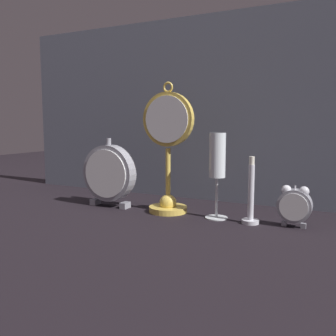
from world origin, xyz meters
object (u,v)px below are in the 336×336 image
Objects in this scene: alarm_clock_twin_bell at (294,204)px; brass_candlestick at (251,201)px; mantel_clock_silver at (109,174)px; champagne_flute at (217,162)px; pocket_watch_on_stand at (168,155)px.

alarm_clock_twin_bell is 0.10m from brass_candlestick.
mantel_clock_silver is 0.91× the size of champagne_flute.
alarm_clock_twin_bell is at bearing 8.33° from brass_candlestick.
pocket_watch_on_stand is 0.15m from champagne_flute.
mantel_clock_silver is at bearing -179.47° from brass_candlestick.
mantel_clock_silver reaches higher than alarm_clock_twin_bell.
mantel_clock_silver is at bearing -177.95° from alarm_clock_twin_bell.
mantel_clock_silver is at bearing -177.56° from champagne_flute.
pocket_watch_on_stand is 1.60× the size of champagne_flute.
pocket_watch_on_stand is 1.76× the size of mantel_clock_silver.
champagne_flute is (0.34, 0.01, 0.05)m from mantel_clock_silver.
brass_candlestick is at bearing -6.28° from champagne_flute.
brass_candlestick is (0.24, -0.01, -0.11)m from pocket_watch_on_stand.
champagne_flute is at bearing -1.62° from pocket_watch_on_stand.
alarm_clock_twin_bell is 0.50× the size of mantel_clock_silver.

